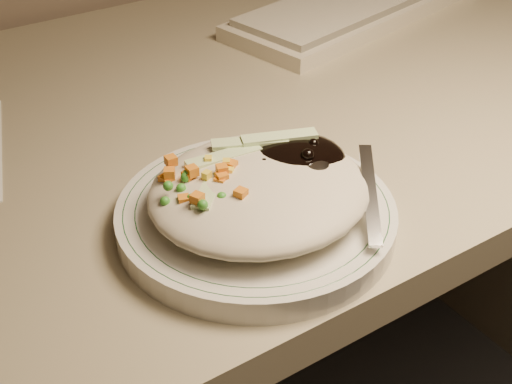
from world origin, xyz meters
TOP-DOWN VIEW (x-y plane):
  - desk at (0.00, 1.38)m, footprint 1.40×0.70m
  - plate at (-0.07, 1.16)m, footprint 0.24×0.24m
  - plate_rim at (-0.07, 1.16)m, footprint 0.23×0.23m
  - meal at (-0.07, 1.15)m, footprint 0.21×0.19m
  - keyboard at (0.34, 1.50)m, footprint 0.45×0.24m

SIDE VIEW (x-z plane):
  - desk at x=0.00m, z-range 0.17..0.91m
  - plate at x=-0.07m, z-range 0.74..0.76m
  - keyboard at x=0.34m, z-range 0.74..0.77m
  - plate_rim at x=-0.07m, z-range 0.76..0.76m
  - meal at x=-0.07m, z-range 0.76..0.81m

